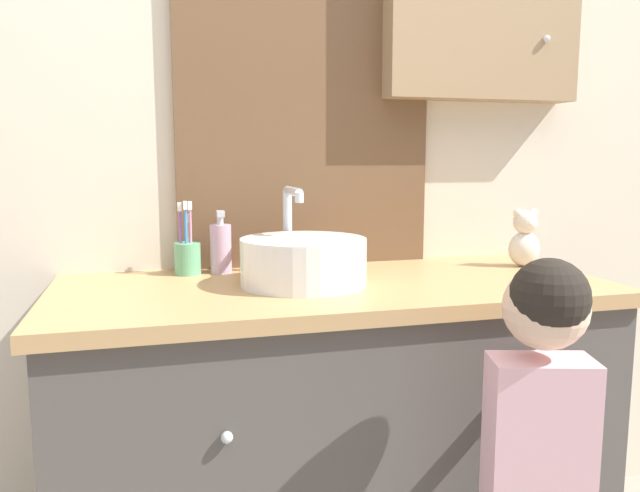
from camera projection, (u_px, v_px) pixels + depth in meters
The scene contains 7 objects.
wall_back at pixel (316, 106), 1.78m from camera, with size 3.20×0.18×2.50m.
vanity_counter at pixel (334, 443), 1.59m from camera, with size 1.34×0.59×0.83m.
sink_basin at pixel (303, 260), 1.50m from camera, with size 0.30×0.35×0.23m.
toothbrush_holder at pixel (187, 255), 1.63m from camera, with size 0.07×0.07×0.19m.
soap_dispenser at pixel (221, 248), 1.65m from camera, with size 0.06×0.06×0.17m.
child_figure at pixel (538, 455), 1.19m from camera, with size 0.29×0.43×0.96m.
teddy_bear at pixel (525, 239), 1.75m from camera, with size 0.09×0.08×0.16m.
Camera 1 is at (-0.43, -1.13, 1.14)m, focal length 35.00 mm.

